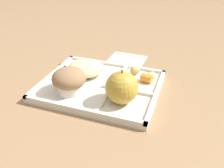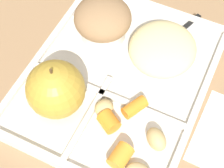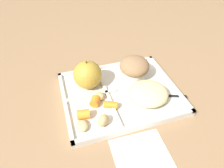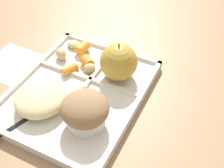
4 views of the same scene
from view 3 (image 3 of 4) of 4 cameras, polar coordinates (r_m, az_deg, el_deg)
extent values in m
plane|color=#997551|center=(0.61, 2.25, -3.30)|extent=(6.00, 6.00, 0.00)
cube|color=silver|center=(0.61, 2.27, -2.85)|extent=(0.33, 0.27, 0.01)
cube|color=silver|center=(0.52, 7.14, -11.62)|extent=(0.33, 0.01, 0.01)
cube|color=silver|center=(0.69, -1.27, 5.03)|extent=(0.33, 0.01, 0.01)
cube|color=silver|center=(0.58, -13.09, -5.41)|extent=(0.01, 0.27, 0.01)
cube|color=silver|center=(0.66, 15.72, 0.93)|extent=(0.01, 0.27, 0.01)
cube|color=silver|center=(0.59, -1.35, -2.91)|extent=(0.01, 0.25, 0.01)
cube|color=silver|center=(0.59, -5.68, -3.26)|extent=(0.15, 0.01, 0.01)
sphere|color=#B79333|center=(0.60, -6.88, 2.61)|extent=(0.08, 0.08, 0.08)
cylinder|color=#4C381E|center=(0.57, -7.24, 6.01)|extent=(0.00, 0.00, 0.01)
cylinder|color=silver|center=(0.65, 6.19, 3.20)|extent=(0.08, 0.08, 0.03)
ellipsoid|color=#93704C|center=(0.64, 6.36, 5.09)|extent=(0.09, 0.09, 0.06)
cylinder|color=orange|center=(0.53, -8.07, -8.48)|extent=(0.04, 0.03, 0.03)
cylinder|color=orange|center=(0.56, -4.81, -4.86)|extent=(0.04, 0.04, 0.02)
cylinder|color=orange|center=(0.55, -0.33, -5.88)|extent=(0.04, 0.03, 0.02)
ellipsoid|color=tan|center=(0.58, -3.52, -3.41)|extent=(0.04, 0.04, 0.02)
ellipsoid|color=tan|center=(0.52, -8.37, -11.59)|extent=(0.03, 0.04, 0.02)
ellipsoid|color=tan|center=(0.52, -2.49, -10.20)|extent=(0.04, 0.04, 0.03)
ellipsoid|color=beige|center=(0.58, 10.18, -2.58)|extent=(0.11, 0.11, 0.04)
sphere|color=brown|center=(0.57, 12.37, -4.55)|extent=(0.03, 0.03, 0.03)
sphere|color=brown|center=(0.58, 10.19, -2.62)|extent=(0.04, 0.04, 0.04)
sphere|color=#755B4C|center=(0.59, 9.43, -2.38)|extent=(0.03, 0.03, 0.03)
cube|color=black|center=(0.61, 16.18, -3.25)|extent=(0.09, 0.04, 0.00)
cube|color=black|center=(0.60, 10.54, -3.12)|extent=(0.03, 0.03, 0.00)
cylinder|color=black|center=(0.61, 8.03, -2.43)|extent=(0.02, 0.01, 0.00)
cylinder|color=black|center=(0.60, 8.08, -3.06)|extent=(0.02, 0.01, 0.00)
cylinder|color=black|center=(0.59, 8.13, -3.71)|extent=(0.02, 0.01, 0.00)
cube|color=white|center=(0.50, 8.59, -19.83)|extent=(0.13, 0.13, 0.00)
camera|label=1|loc=(0.96, -27.20, 34.91)|focal=38.25mm
camera|label=2|loc=(0.31, -57.84, 38.16)|focal=57.81mm
camera|label=4|loc=(0.84, 27.01, 40.96)|focal=45.83mm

